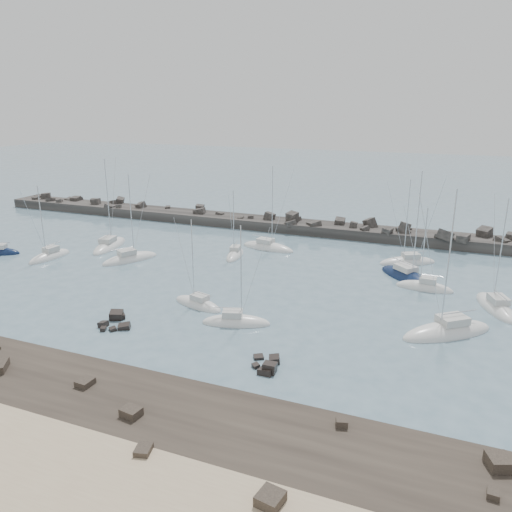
{
  "coord_description": "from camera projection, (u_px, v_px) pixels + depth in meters",
  "views": [
    {
      "loc": [
        28.68,
        -49.06,
        23.23
      ],
      "look_at": [
        4.12,
        12.0,
        2.8
      ],
      "focal_mm": 35.0,
      "sensor_mm": 36.0,
      "label": 1
    }
  ],
  "objects": [
    {
      "name": "ground",
      "position": [
        188.0,
        301.0,
        60.58
      ],
      "size": [
        400.0,
        400.0,
        0.0
      ],
      "primitive_type": "plane",
      "color": "slate",
      "rests_on": "ground"
    },
    {
      "name": "rock_shelf",
      "position": [
        56.0,
        396.0,
        41.06
      ],
      "size": [
        140.0,
        12.0,
        1.74
      ],
      "color": "#2A221D",
      "rests_on": "ground"
    },
    {
      "name": "rock_cluster_near",
      "position": [
        116.0,
        320.0,
        54.81
      ],
      "size": [
        4.12,
        4.4,
        1.5
      ],
      "color": "black",
      "rests_on": "ground"
    },
    {
      "name": "rock_cluster_far",
      "position": [
        268.0,
        369.0,
        45.14
      ],
      "size": [
        3.1,
        3.6,
        1.76
      ],
      "color": "black",
      "rests_on": "ground"
    },
    {
      "name": "breakwater",
      "position": [
        251.0,
        225.0,
        96.79
      ],
      "size": [
        115.0,
        7.49,
        5.2
      ],
      "color": "#2C2927",
      "rests_on": "ground"
    },
    {
      "name": "sailboat_1",
      "position": [
        110.0,
        246.0,
        82.98
      ],
      "size": [
        4.92,
        10.35,
        15.68
      ],
      "color": "white",
      "rests_on": "ground"
    },
    {
      "name": "sailboat_3",
      "position": [
        130.0,
        260.0,
        76.14
      ],
      "size": [
        6.79,
        9.16,
        14.21
      ],
      "color": "white",
      "rests_on": "ground"
    },
    {
      "name": "sailboat_4",
      "position": [
        268.0,
        248.0,
        82.21
      ],
      "size": [
        9.64,
        4.29,
        14.65
      ],
      "color": "white",
      "rests_on": "ground"
    },
    {
      "name": "sailboat_5",
      "position": [
        198.0,
        305.0,
        59.28
      ],
      "size": [
        7.43,
        4.0,
        11.33
      ],
      "color": "white",
      "rests_on": "ground"
    },
    {
      "name": "sailboat_6",
      "position": [
        235.0,
        255.0,
        78.32
      ],
      "size": [
        3.47,
        7.39,
        11.41
      ],
      "color": "white",
      "rests_on": "ground"
    },
    {
      "name": "sailboat_7",
      "position": [
        236.0,
        323.0,
        54.41
      ],
      "size": [
        7.88,
        4.48,
        12.05
      ],
      "color": "white",
      "rests_on": "ground"
    },
    {
      "name": "sailboat_8",
      "position": [
        407.0,
        278.0,
        68.22
      ],
      "size": [
        9.61,
        9.2,
        15.99
      ],
      "color": "#0E1C3D",
      "rests_on": "ground"
    },
    {
      "name": "sailboat_9",
      "position": [
        424.0,
        288.0,
        64.51
      ],
      "size": [
        7.33,
        2.58,
        11.67
      ],
      "color": "white",
      "rests_on": "ground"
    },
    {
      "name": "sailboat_10",
      "position": [
        495.0,
        308.0,
        58.37
      ],
      "size": [
        5.72,
        9.26,
        14.07
      ],
      "color": "white",
      "rests_on": "ground"
    },
    {
      "name": "sailboat_11",
      "position": [
        447.0,
        333.0,
        52.06
      ],
      "size": [
        10.18,
        9.15,
        16.55
      ],
      "color": "white",
      "rests_on": "ground"
    },
    {
      "name": "sailboat_13",
      "position": [
        50.0,
        257.0,
        77.25
      ],
      "size": [
        2.99,
        7.87,
        12.46
      ],
      "color": "white",
      "rests_on": "ground"
    },
    {
      "name": "sailboat_14",
      "position": [
        408.0,
        263.0,
        74.76
      ],
      "size": [
        8.88,
        6.48,
        13.61
      ],
      "color": "white",
      "rests_on": "ground"
    }
  ]
}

